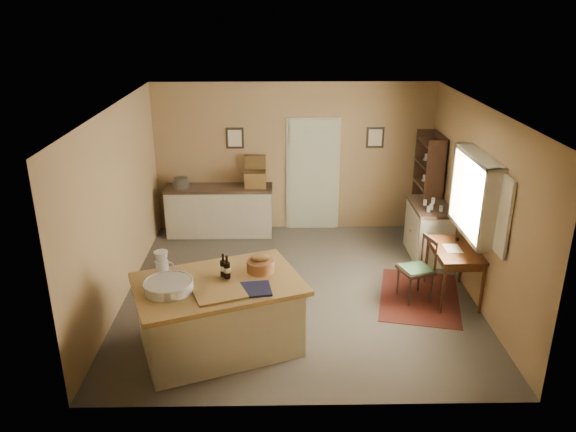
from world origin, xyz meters
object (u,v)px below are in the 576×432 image
Objects in this scene: work_island at (219,313)px; sideboard at (220,209)px; desk_chair at (416,270)px; right_cabinet at (429,230)px; shelving_unit at (430,188)px; writing_desk at (455,254)px.

work_island is 3.64m from sideboard.
right_cabinet is (0.55, 1.45, 0.00)m from desk_chair.
shelving_unit is (0.70, 2.14, 0.50)m from desk_chair.
work_island is at bearing -140.71° from right_cabinet.
sideboard is at bearing 175.26° from shelving_unit.
work_island reaches higher than writing_desk.
right_cabinet is at bearing 52.37° from desk_chair.
work_island is 1.17× the size of sideboard.
sideboard reaches higher than writing_desk.
desk_chair is at bearing 3.39° from work_island.
right_cabinet is (3.21, 2.63, -0.02)m from work_island.
sideboard is 1.00× the size of shelving_unit.
writing_desk is 0.59m from desk_chair.
writing_desk is at bearing -34.21° from sideboard.
writing_desk is 1.09× the size of desk_chair.
desk_chair is at bearing -39.24° from sideboard.
work_island is 1.18× the size of shelving_unit.
desk_chair is 0.48× the size of shelving_unit.
sideboard is 3.87m from desk_chair.
work_island is 4.74m from shelving_unit.
desk_chair is 2.31m from shelving_unit.
shelving_unit is at bearing 24.17° from work_island.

